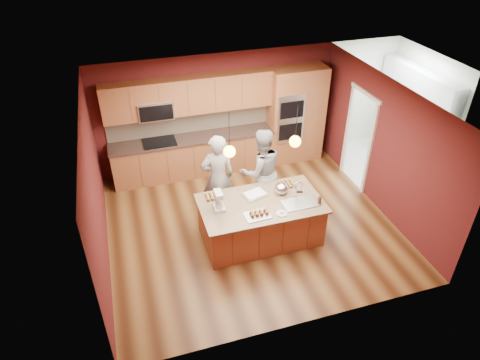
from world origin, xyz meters
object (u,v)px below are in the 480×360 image
object	(u,v)px
person_left	(218,178)
person_right	(261,171)
mixing_bowl	(281,189)
stand_mixer	(219,202)
island	(261,220)

from	to	relation	value
person_left	person_right	world-z (taller)	person_left
mixing_bowl	stand_mixer	bearing A→B (deg)	-174.43
person_right	stand_mixer	world-z (taller)	person_right
island	mixing_bowl	distance (m)	0.70
island	stand_mixer	size ratio (longest dim) A/B	6.20
stand_mixer	mixing_bowl	xyz separation A→B (m)	(1.24, 0.12, -0.05)
person_left	person_right	size ratio (longest dim) A/B	1.01
person_right	mixing_bowl	size ratio (longest dim) A/B	7.00
person_right	person_left	bearing A→B (deg)	-2.68
island	person_right	world-z (taller)	person_right
stand_mixer	mixing_bowl	distance (m)	1.25
person_right	stand_mixer	bearing A→B (deg)	34.76
person_left	island	bearing A→B (deg)	122.69
person_left	mixing_bowl	size ratio (longest dim) A/B	7.11
mixing_bowl	person_right	bearing A→B (deg)	102.66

